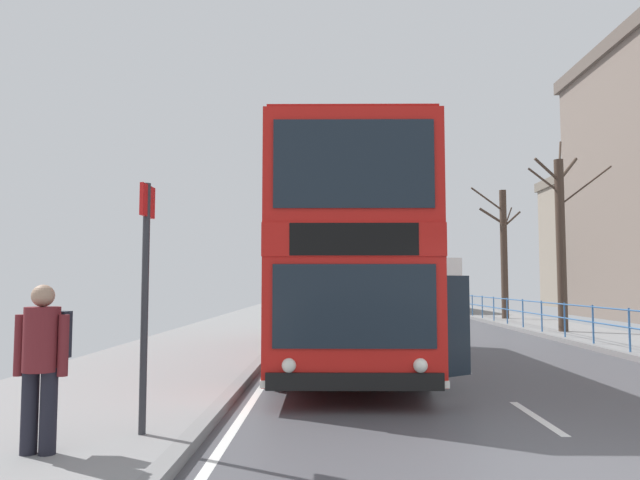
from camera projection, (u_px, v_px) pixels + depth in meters
name	position (u px, v px, depth m)	size (l,w,h in m)	color
ground	(558.00, 479.00, 5.25)	(15.80, 140.00, 0.20)	#4B4B50
double_decker_bus_main	(343.00, 261.00, 13.13)	(3.37, 10.21, 4.38)	red
background_bus_far_lane	(423.00, 284.00, 36.81)	(2.79, 10.48, 3.17)	white
pedestrian_railing_far_kerb	(578.00, 316.00, 17.04)	(0.05, 29.43, 1.05)	#386BA8
pedestrian_with_backpack	(43.00, 355.00, 5.77)	(0.54, 0.53, 1.64)	black
bus_stop_sign_near	(145.00, 279.00, 6.54)	(0.08, 0.44, 2.78)	#2D2D33
bare_tree_far_00	(561.00, 237.00, 20.32)	(2.63, 2.10, 6.93)	#423328
bare_tree_far_01	(503.00, 251.00, 27.62)	(2.57, 1.58, 6.13)	#423328
background_building_00	(630.00, 237.00, 40.77)	(8.38, 13.53, 9.88)	gray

